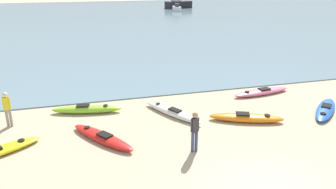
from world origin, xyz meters
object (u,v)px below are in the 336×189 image
at_px(kayak_on_sand_1, 172,112).
at_px(person_near_foreground, 195,129).
at_px(kayak_on_sand_0, 261,92).
at_px(kayak_on_sand_6, 246,118).
at_px(moored_boat_0, 178,4).
at_px(kayak_on_sand_2, 325,109).
at_px(kayak_on_sand_5, 102,137).
at_px(kayak_on_sand_3, 87,109).
at_px(moored_boat_2, 177,8).
at_px(person_near_waterline, 7,107).

relative_size(kayak_on_sand_1, person_near_foreground, 2.14).
bearing_deg(kayak_on_sand_0, person_near_foreground, -139.38).
relative_size(kayak_on_sand_6, moored_boat_0, 0.60).
distance_m(kayak_on_sand_2, kayak_on_sand_5, 10.66).
bearing_deg(kayak_on_sand_6, kayak_on_sand_2, -0.72).
xyz_separation_m(kayak_on_sand_3, moored_boat_2, (17.77, 43.46, 0.36)).
height_order(kayak_on_sand_5, person_near_waterline, person_near_waterline).
relative_size(person_near_foreground, moored_boat_2, 0.50).
bearing_deg(kayak_on_sand_0, kayak_on_sand_2, -61.12).
bearing_deg(person_near_foreground, kayak_on_sand_1, 87.49).
distance_m(person_near_waterline, moored_boat_0, 54.68).
bearing_deg(moored_boat_2, kayak_on_sand_2, -98.14).
distance_m(kayak_on_sand_2, kayak_on_sand_3, 11.52).
bearing_deg(moored_boat_2, kayak_on_sand_6, -103.18).
bearing_deg(kayak_on_sand_0, kayak_on_sand_6, -130.39).
relative_size(kayak_on_sand_1, kayak_on_sand_2, 1.15).
bearing_deg(kayak_on_sand_1, kayak_on_sand_6, -26.99).
xyz_separation_m(kayak_on_sand_0, kayak_on_sand_6, (-2.54, -2.99, 0.03)).
relative_size(kayak_on_sand_0, moored_boat_2, 1.12).
relative_size(person_near_waterline, moored_boat_2, 0.50).
height_order(person_near_waterline, moored_boat_2, person_near_waterline).
relative_size(kayak_on_sand_5, kayak_on_sand_6, 0.96).
bearing_deg(kayak_on_sand_1, kayak_on_sand_2, -12.42).
relative_size(kayak_on_sand_2, kayak_on_sand_5, 0.92).
relative_size(kayak_on_sand_3, person_near_waterline, 2.12).
distance_m(kayak_on_sand_6, person_near_foreground, 3.79).
bearing_deg(kayak_on_sand_3, kayak_on_sand_2, -14.97).
xyz_separation_m(kayak_on_sand_0, kayak_on_sand_2, (1.68, -3.04, -0.01)).
height_order(kayak_on_sand_0, moored_boat_0, moored_boat_0).
distance_m(kayak_on_sand_2, moored_boat_0, 52.63).
distance_m(kayak_on_sand_2, moored_boat_2, 46.91).
xyz_separation_m(kayak_on_sand_3, person_near_foreground, (3.73, -4.85, 0.73)).
height_order(kayak_on_sand_6, person_near_waterline, person_near_waterline).
bearing_deg(kayak_on_sand_2, moored_boat_0, 80.60).
bearing_deg(person_near_foreground, kayak_on_sand_0, 40.62).
bearing_deg(kayak_on_sand_5, kayak_on_sand_3, 98.84).
xyz_separation_m(kayak_on_sand_2, person_near_waterline, (-14.43, 2.32, 0.78)).
bearing_deg(moored_boat_2, kayak_on_sand_0, -100.85).
bearing_deg(person_near_waterline, kayak_on_sand_5, -32.35).
bearing_deg(kayak_on_sand_2, moored_boat_2, 81.86).
xyz_separation_m(kayak_on_sand_0, person_near_waterline, (-12.75, -0.72, 0.77)).
distance_m(kayak_on_sand_0, kayak_on_sand_6, 3.93).
height_order(kayak_on_sand_2, kayak_on_sand_6, kayak_on_sand_6).
bearing_deg(kayak_on_sand_3, kayak_on_sand_6, -22.93).
relative_size(kayak_on_sand_2, moored_boat_0, 0.53).
bearing_deg(kayak_on_sand_5, person_near_foreground, -28.96).
bearing_deg(moored_boat_2, person_near_foreground, -106.21).
xyz_separation_m(kayak_on_sand_5, person_near_foreground, (3.25, -1.80, 0.77)).
height_order(kayak_on_sand_3, moored_boat_0, moored_boat_0).
bearing_deg(person_near_waterline, kayak_on_sand_6, -12.51).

